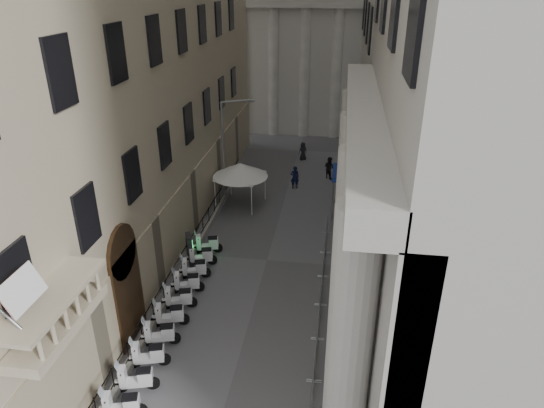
{
  "coord_description": "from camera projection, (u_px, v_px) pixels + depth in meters",
  "views": [
    {
      "loc": [
        3.66,
        -4.06,
        14.71
      ],
      "look_at": [
        0.58,
        17.24,
        4.5
      ],
      "focal_mm": 32.0,
      "sensor_mm": 36.0,
      "label": 1
    }
  ],
  "objects": [
    {
      "name": "iron_fence",
      "position": [
        188.0,
        266.0,
        27.06
      ],
      "size": [
        0.3,
        28.0,
        1.4
      ],
      "primitive_type": null,
      "color": "black",
      "rests_on": "ground"
    },
    {
      "name": "blue_awning",
      "position": [
        342.0,
        212.0,
        33.12
      ],
      "size": [
        1.6,
        3.0,
        3.0
      ],
      "primitive_type": null,
      "color": "navy",
      "rests_on": "ground"
    },
    {
      "name": "scooter_4",
      "position": [
        138.0,
        390.0,
        18.95
      ],
      "size": [
        1.5,
        0.92,
        1.5
      ],
      "primitive_type": null,
      "rotation": [
        0.0,
        0.0,
        1.84
      ],
      "color": "silver",
      "rests_on": "ground"
    },
    {
      "name": "scooter_5",
      "position": [
        151.0,
        366.0,
        20.12
      ],
      "size": [
        1.5,
        0.92,
        1.5
      ],
      "primitive_type": null,
      "rotation": [
        0.0,
        0.0,
        1.84
      ],
      "color": "silver",
      "rests_on": "ground"
    },
    {
      "name": "scooter_6",
      "position": [
        162.0,
        344.0,
        21.29
      ],
      "size": [
        1.5,
        0.92,
        1.5
      ],
      "primitive_type": null,
      "rotation": [
        0.0,
        0.0,
        1.84
      ],
      "color": "silver",
      "rests_on": "ground"
    },
    {
      "name": "scooter_7",
      "position": [
        171.0,
        325.0,
        22.46
      ],
      "size": [
        1.5,
        0.92,
        1.5
      ],
      "primitive_type": null,
      "rotation": [
        0.0,
        0.0,
        1.84
      ],
      "color": "silver",
      "rests_on": "ground"
    },
    {
      "name": "scooter_8",
      "position": [
        180.0,
        308.0,
        23.63
      ],
      "size": [
        1.5,
        0.92,
        1.5
      ],
      "primitive_type": null,
      "rotation": [
        0.0,
        0.0,
        1.84
      ],
      "color": "silver",
      "rests_on": "ground"
    },
    {
      "name": "scooter_9",
      "position": [
        188.0,
        292.0,
        24.8
      ],
      "size": [
        1.5,
        0.92,
        1.5
      ],
      "primitive_type": null,
      "rotation": [
        0.0,
        0.0,
        1.84
      ],
      "color": "silver",
      "rests_on": "ground"
    },
    {
      "name": "scooter_10",
      "position": [
        195.0,
        278.0,
        25.97
      ],
      "size": [
        1.5,
        0.92,
        1.5
      ],
      "primitive_type": null,
      "rotation": [
        0.0,
        0.0,
        1.84
      ],
      "color": "silver",
      "rests_on": "ground"
    },
    {
      "name": "scooter_11",
      "position": [
        202.0,
        265.0,
        27.13
      ],
      "size": [
        1.5,
        0.92,
        1.5
      ],
      "primitive_type": null,
      "rotation": [
        0.0,
        0.0,
        1.84
      ],
      "color": "silver",
      "rests_on": "ground"
    },
    {
      "name": "scooter_12",
      "position": [
        208.0,
        253.0,
        28.3
      ],
      "size": [
        1.5,
        0.92,
        1.5
      ],
      "primitive_type": null,
      "rotation": [
        0.0,
        0.0,
        1.84
      ],
      "color": "silver",
      "rests_on": "ground"
    },
    {
      "name": "barrier_2",
      "position": [
        312.0,
        406.0,
        18.23
      ],
      "size": [
        0.6,
        2.4,
        1.1
      ],
      "primitive_type": null,
      "color": "#979A9E",
      "rests_on": "ground"
    },
    {
      "name": "barrier_3",
      "position": [
        316.0,
        359.0,
        20.47
      ],
      "size": [
        0.6,
        2.4,
        1.1
      ],
      "primitive_type": null,
      "color": "#979A9E",
      "rests_on": "ground"
    },
    {
      "name": "barrier_4",
      "position": [
        319.0,
        321.0,
        22.7
      ],
      "size": [
        0.6,
        2.4,
        1.1
      ],
      "primitive_type": null,
      "color": "#979A9E",
      "rests_on": "ground"
    },
    {
      "name": "barrier_5",
      "position": [
        322.0,
        290.0,
        24.94
      ],
      "size": [
        0.6,
        2.4,
        1.1
      ],
      "primitive_type": null,
      "color": "#979A9E",
      "rests_on": "ground"
    },
    {
      "name": "barrier_6",
      "position": [
        324.0,
        264.0,
        27.17
      ],
      "size": [
        0.6,
        2.4,
        1.1
      ],
      "primitive_type": null,
      "color": "#979A9E",
      "rests_on": "ground"
    },
    {
      "name": "barrier_7",
      "position": [
        326.0,
        242.0,
        29.41
      ],
      "size": [
        0.6,
        2.4,
        1.1
      ],
      "primitive_type": null,
      "color": "#979A9E",
      "rests_on": "ground"
    },
    {
      "name": "security_tent",
      "position": [
        238.0,
        169.0,
        33.45
      ],
      "size": [
        3.81,
        3.81,
        3.1
      ],
      "color": "silver",
      "rests_on": "ground"
    },
    {
      "name": "street_lamp",
      "position": [
        226.0,
        144.0,
        33.13
      ],
      "size": [
        2.18,
        1.12,
        7.18
      ],
      "rotation": [
        0.0,
        0.0,
        0.43
      ],
      "color": "gray",
      "rests_on": "ground"
    },
    {
      "name": "info_kiosk",
      "position": [
        190.0,
        249.0,
        26.87
      ],
      "size": [
        0.59,
        0.89,
        1.82
      ],
      "rotation": [
        0.0,
        0.0,
        0.43
      ],
      "color": "black",
      "rests_on": "ground"
    },
    {
      "name": "pedestrian_a",
      "position": [
        295.0,
        177.0,
        36.48
      ],
      "size": [
        0.75,
        0.6,
        1.78
      ],
      "primitive_type": "imported",
      "rotation": [
        0.0,
        0.0,
        3.44
      ],
      "color": "black",
      "rests_on": "ground"
    },
    {
      "name": "pedestrian_b",
      "position": [
        329.0,
        168.0,
        38.32
      ],
      "size": [
        1.09,
        1.06,
        1.77
      ],
      "primitive_type": "imported",
      "rotation": [
        0.0,
        0.0,
        2.47
      ],
      "color": "black",
      "rests_on": "ground"
    },
    {
      "name": "pedestrian_c",
      "position": [
        303.0,
        151.0,
        42.18
      ],
      "size": [
        0.92,
        0.84,
        1.58
      ],
      "primitive_type": "imported",
      "rotation": [
        0.0,
        0.0,
        3.72
      ],
      "color": "black",
      "rests_on": "ground"
    }
  ]
}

